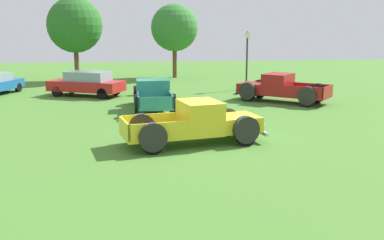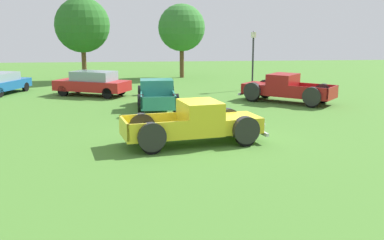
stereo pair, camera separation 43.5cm
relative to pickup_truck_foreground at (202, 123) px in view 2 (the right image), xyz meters
The scene contains 10 objects.
ground_plane 0.83m from the pickup_truck_foreground, 81.59° to the left, with size 80.00×80.00×0.00m, color #477A2D.
pickup_truck_foreground is the anchor object (origin of this frame).
pickup_truck_behind_left 7.66m from the pickup_truck_foreground, 100.97° to the left, with size 2.02×5.06×1.54m.
pickup_truck_behind_right 10.59m from the pickup_truck_foreground, 57.38° to the left, with size 5.22×4.81×1.61m.
sedan_distant_a 13.53m from the pickup_truck_foreground, 113.15° to the left, with size 4.94×3.63×1.53m.
sedan_distant_b 17.76m from the pickup_truck_foreground, 128.99° to the left, with size 2.89×4.40×1.36m.
lamp_post_near 15.16m from the pickup_truck_foreground, 69.71° to the left, with size 0.36×0.36×3.95m.
trash_can 12.74m from the pickup_truck_foreground, 97.93° to the left, with size 0.59×0.59×0.95m.
oak_tree_east 21.98m from the pickup_truck_foreground, 108.38° to the left, with size 4.26×4.26×6.48m.
oak_tree_west 22.53m from the pickup_truck_foreground, 87.29° to the left, with size 3.91×3.91×6.11m.
Camera 2 is at (-2.07, -16.58, 4.25)m, focal length 42.61 mm.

